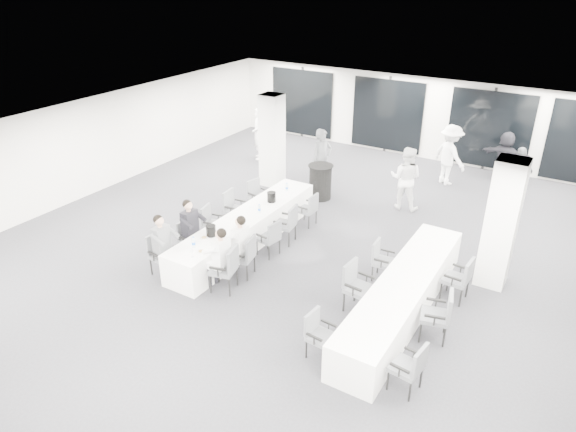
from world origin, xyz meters
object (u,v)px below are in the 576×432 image
chair_main_right_mid (271,236)px  banquet_table_side (403,296)px  chair_side_left_near (318,332)px  standing_guest_f (505,153)px  chair_main_left_far (257,194)px  chair_main_right_fourth (288,222)px  chair_main_left_second (188,236)px  cocktail_table (320,182)px  chair_side_right_mid (440,313)px  standing_guest_g (258,130)px  chair_side_left_mid (356,283)px  chair_side_right_far (461,277)px  chair_main_left_fourth (233,206)px  chair_main_right_far (309,208)px  standing_guest_d (519,170)px  chair_main_right_near (227,266)px  ice_bucket_near (211,231)px  ice_bucket_far (271,197)px  chair_main_left_near (160,252)px  chair_side_right_near (411,366)px  standing_guest_a (322,156)px  chair_side_left_far (381,258)px  chair_main_right_second (245,254)px  standing_guest_c (450,151)px  chair_main_left_mid (211,221)px  standing_guest_b (406,174)px  banquet_table_main (247,229)px

chair_main_right_mid → banquet_table_side: bearing=-89.8°
chair_side_left_near → standing_guest_f: 10.23m
chair_main_left_far → chair_main_right_fourth: bearing=69.9°
chair_main_left_second → chair_main_right_fourth: 2.39m
cocktail_table → chair_main_right_mid: 3.57m
chair_side_right_mid → standing_guest_g: standing_guest_g is taller
chair_side_left_mid → chair_side_right_far: 2.15m
chair_main_left_fourth → chair_main_left_second: bearing=-5.4°
chair_main_right_far → chair_side_right_mid: (4.22, -2.75, 0.06)m
chair_side_left_mid → standing_guest_d: (1.74, 7.25, 0.32)m
chair_main_right_near → ice_bucket_near: size_ratio=4.05×
banquet_table_side → chair_main_left_second: 5.06m
cocktail_table → ice_bucket_far: cocktail_table is taller
banquet_table_side → chair_main_right_mid: bearing=171.6°
chair_main_left_near → ice_bucket_far: (0.91, 3.07, 0.35)m
chair_side_right_near → ice_bucket_near: (-5.11, 1.41, 0.35)m
ice_bucket_far → chair_main_right_near: bearing=-75.2°
standing_guest_f → ice_bucket_far: bearing=60.9°
standing_guest_a → standing_guest_d: standing_guest_a is taller
chair_main_right_mid → chair_side_left_far: size_ratio=1.00×
chair_main_right_second → chair_side_left_near: chair_main_right_second is taller
cocktail_table → chair_main_left_second: size_ratio=1.18×
chair_main_left_far → standing_guest_c: bearing=153.8°
chair_main_left_mid → chair_main_right_fourth: 1.88m
chair_main_right_near → cocktail_table: bearing=-8.2°
chair_main_left_fourth → chair_side_right_mid: bearing=68.1°
standing_guest_a → standing_guest_b: bearing=-62.1°
ice_bucket_near → chair_side_left_mid: bearing=2.7°
chair_main_left_fourth → chair_side_right_mid: (5.88, -1.71, 0.01)m
chair_main_right_near → chair_main_right_fourth: bearing=-14.6°
chair_side_right_far → standing_guest_b: standing_guest_b is taller
banquet_table_side → standing_guest_b: 4.98m
standing_guest_d → banquet_table_side: bearing=34.6°
chair_side_left_mid → standing_guest_f: bearing=177.7°
chair_side_right_far → ice_bucket_far: bearing=86.0°
banquet_table_main → chair_main_left_far: bearing=116.7°
chair_side_right_far → cocktail_table: bearing=61.8°
standing_guest_b → standing_guest_d: bearing=-144.6°
chair_main_left_far → ice_bucket_far: (0.91, -0.65, 0.36)m
banquet_table_main → ice_bucket_near: 1.33m
standing_guest_f → chair_main_left_far: bearing=52.8°
chair_main_left_far → chair_main_right_mid: 2.48m
chair_main_left_second → standing_guest_f: standing_guest_f is taller
banquet_table_side → chair_side_right_near: chair_side_right_near is taller
standing_guest_d → standing_guest_g: bearing=-41.5°
chair_main_right_second → chair_main_right_mid: (-0.00, 1.00, -0.03)m
cocktail_table → chair_main_right_second: bearing=-82.7°
banquet_table_side → standing_guest_d: bearing=82.5°
banquet_table_main → chair_main_left_far: chair_main_left_far is taller
ice_bucket_near → chair_main_right_second: bearing=1.7°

